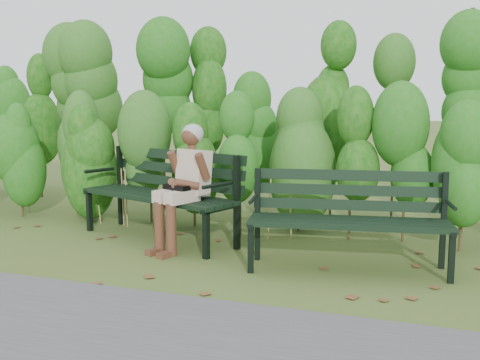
% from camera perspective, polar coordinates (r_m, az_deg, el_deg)
% --- Properties ---
extents(ground, '(80.00, 80.00, 0.00)m').
position_cam_1_polar(ground, '(5.30, -1.26, -8.56)').
color(ground, '#4C5C24').
extents(hedge_band, '(11.04, 1.67, 2.42)m').
position_cam_1_polar(hedge_band, '(6.86, 4.20, 5.88)').
color(hedge_band, '#47381E').
rests_on(hedge_band, ground).
extents(leaf_litter, '(5.62, 1.93, 0.01)m').
position_cam_1_polar(leaf_litter, '(5.32, -0.99, -8.45)').
color(leaf_litter, brown).
rests_on(leaf_litter, ground).
extents(bench_left, '(2.04, 1.26, 0.97)m').
position_cam_1_polar(bench_left, '(6.24, -7.67, -0.71)').
color(bench_left, black).
rests_on(bench_left, ground).
extents(bench_right, '(1.84, 0.86, 0.89)m').
position_cam_1_polar(bench_right, '(5.17, 10.96, -3.17)').
color(bench_right, black).
rests_on(bench_right, ground).
extents(seated_woman, '(0.55, 0.75, 1.28)m').
position_cam_1_polar(seated_woman, '(5.72, -5.63, 0.23)').
color(seated_woman, beige).
rests_on(seated_woman, ground).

